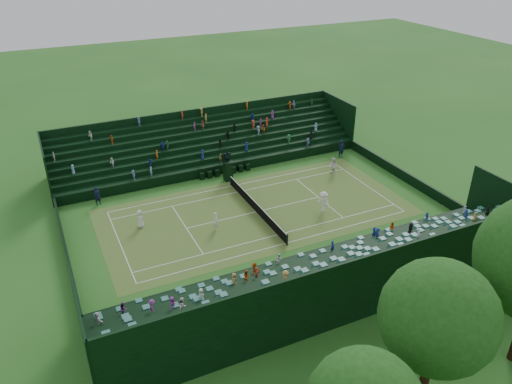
% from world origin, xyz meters
% --- Properties ---
extents(ground, '(160.00, 160.00, 0.00)m').
position_xyz_m(ground, '(0.00, 0.00, 0.00)').
color(ground, '#255F1E').
rests_on(ground, ground).
extents(court_surface, '(12.97, 26.77, 0.01)m').
position_xyz_m(court_surface, '(0.00, 0.00, 0.01)').
color(court_surface, '#377E2A').
rests_on(court_surface, ground).
extents(perimeter_wall_north, '(17.17, 0.20, 1.00)m').
position_xyz_m(perimeter_wall_north, '(0.00, 15.88, 0.50)').
color(perimeter_wall_north, black).
rests_on(perimeter_wall_north, ground).
extents(perimeter_wall_south, '(17.17, 0.20, 1.00)m').
position_xyz_m(perimeter_wall_south, '(0.00, -15.88, 0.50)').
color(perimeter_wall_south, black).
rests_on(perimeter_wall_south, ground).
extents(perimeter_wall_east, '(0.20, 31.77, 1.00)m').
position_xyz_m(perimeter_wall_east, '(8.48, 0.00, 0.50)').
color(perimeter_wall_east, black).
rests_on(perimeter_wall_east, ground).
extents(perimeter_wall_west, '(0.20, 31.77, 1.00)m').
position_xyz_m(perimeter_wall_west, '(-8.48, 0.00, 0.50)').
color(perimeter_wall_west, black).
rests_on(perimeter_wall_west, ground).
extents(north_grandstand, '(6.60, 32.00, 4.90)m').
position_xyz_m(north_grandstand, '(12.66, 0.00, 1.55)').
color(north_grandstand, black).
rests_on(north_grandstand, ground).
extents(south_grandstand, '(6.60, 32.00, 4.90)m').
position_xyz_m(south_grandstand, '(-12.66, 0.00, 1.55)').
color(south_grandstand, black).
rests_on(south_grandstand, ground).
extents(tennis_net, '(11.67, 0.10, 1.06)m').
position_xyz_m(tennis_net, '(0.00, 0.00, 0.53)').
color(tennis_net, black).
rests_on(tennis_net, ground).
extents(umpire_chair, '(0.97, 0.97, 3.06)m').
position_xyz_m(umpire_chair, '(-6.84, 0.15, 1.31)').
color(umpire_chair, black).
rests_on(umpire_chair, ground).
extents(courtside_chairs, '(0.48, 5.45, 1.03)m').
position_xyz_m(courtside_chairs, '(-8.19, 0.38, 0.39)').
color(courtside_chairs, black).
rests_on(courtside_chairs, ground).
extents(player_near_west, '(0.84, 0.60, 1.60)m').
position_xyz_m(player_near_west, '(-1.84, -9.76, 0.80)').
color(player_near_west, white).
rests_on(player_near_west, ground).
extents(player_near_east, '(0.60, 0.40, 1.61)m').
position_xyz_m(player_near_east, '(1.19, -4.21, 0.80)').
color(player_near_east, white).
rests_on(player_near_east, ground).
extents(player_far_west, '(0.91, 0.73, 1.80)m').
position_xyz_m(player_far_west, '(-3.56, 10.26, 0.90)').
color(player_far_west, white).
rests_on(player_far_west, ground).
extents(player_far_east, '(1.44, 1.15, 1.94)m').
position_xyz_m(player_far_east, '(2.39, 5.38, 0.97)').
color(player_far_east, white).
rests_on(player_far_east, ground).
extents(line_judge_north, '(0.52, 0.75, 1.97)m').
position_xyz_m(line_judge_north, '(-6.82, 13.43, 0.99)').
color(line_judge_north, black).
rests_on(line_judge_north, ground).
extents(line_judge_south, '(0.58, 0.72, 1.73)m').
position_xyz_m(line_judge_south, '(-7.32, -12.30, 0.87)').
color(line_judge_south, black).
rests_on(line_judge_south, ground).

